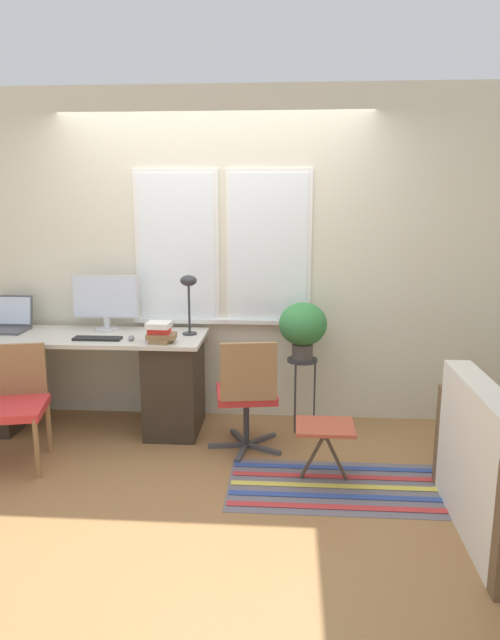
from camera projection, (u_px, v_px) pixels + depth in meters
ground_plane at (206, 448)px, 4.27m from camera, size 14.00×14.00×0.00m
wall_back_with_window at (216, 258)px, 4.69m from camera, size 9.00×0.12×2.70m
desk at (85, 379)px, 4.57m from camera, size 1.93×0.64×0.78m
laptop at (7, 323)px, 4.64m from camera, size 0.35×0.31×0.27m
monitor at (106, 301)px, 4.61m from camera, size 0.54×0.19×0.45m
keyboard at (97, 338)px, 4.34m from camera, size 0.36×0.11×0.02m
mouse at (132, 338)px, 4.31m from camera, size 0.04×0.07×0.04m
desk_lamp at (189, 287)px, 4.43m from camera, size 0.13×0.13×0.47m
book_stack at (160, 332)px, 4.24m from camera, size 0.23×0.18×0.15m
desk_chair_wooden at (12, 401)px, 3.96m from camera, size 0.54×0.55×0.82m
office_chair_swivel at (247, 393)px, 4.13m from camera, size 0.56×0.56×0.86m
plant_stand at (302, 368)px, 4.52m from camera, size 0.24×0.24×0.59m
potted_plant at (303, 326)px, 4.44m from camera, size 0.38×0.38×0.45m
floor_rug_striped at (341, 487)px, 3.69m from camera, size 1.47×0.71×0.01m
folding_stool at (325, 430)px, 3.73m from camera, size 0.38×0.32×0.39m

